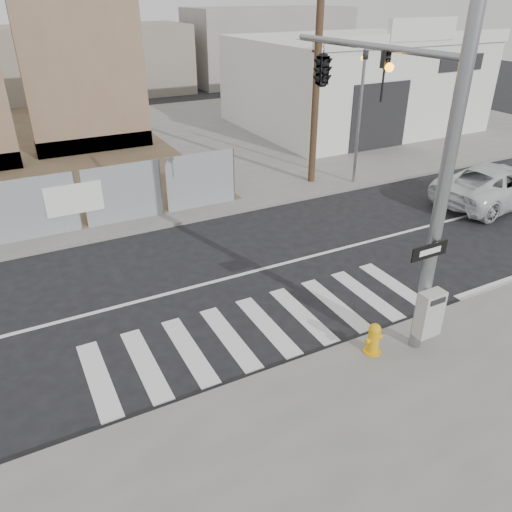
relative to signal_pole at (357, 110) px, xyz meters
name	(u,v)px	position (x,y,z in m)	size (l,w,h in m)	color
ground	(224,279)	(-2.49, 2.05, -4.78)	(100.00, 100.00, 0.00)	black
sidewalk_far	(108,152)	(-2.49, 16.05, -4.72)	(50.00, 20.00, 0.12)	slate
signal_pole	(357,110)	(0.00, 0.00, 0.00)	(0.96, 5.87, 7.00)	gray
far_signal_pole	(361,98)	(5.51, 6.65, -1.30)	(0.16, 0.20, 5.60)	gray
concrete_wall_right	(87,83)	(-2.99, 16.13, -1.40)	(5.50, 1.30, 8.00)	#7D604B
auto_shop	(351,82)	(11.50, 15.01, -2.25)	(12.00, 10.20, 5.95)	silver
utility_pole_right	(318,50)	(4.01, 7.55, 0.42)	(1.60, 0.28, 10.00)	#4A3522
fire_hydrant	(374,338)	(-0.99, -2.50, -4.30)	(0.46, 0.45, 0.74)	#E9A20C
suv	(498,184)	(8.98, 2.48, -4.04)	(2.45, 5.31, 1.48)	silver
traffic_cone_d	(145,203)	(-3.07, 7.52, -4.33)	(0.36, 0.36, 0.69)	orange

